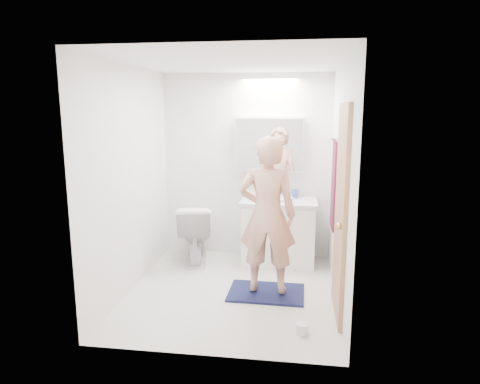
% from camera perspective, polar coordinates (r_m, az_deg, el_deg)
% --- Properties ---
extents(floor, '(2.50, 2.50, 0.00)m').
position_cam_1_polar(floor, '(4.73, -1.04, -13.16)').
color(floor, silver).
rests_on(floor, ground).
extents(ceiling, '(2.50, 2.50, 0.00)m').
position_cam_1_polar(ceiling, '(4.34, -1.16, 17.15)').
color(ceiling, white).
rests_on(ceiling, floor).
extents(wall_back, '(2.50, 0.00, 2.50)m').
position_cam_1_polar(wall_back, '(5.60, 0.90, 3.46)').
color(wall_back, white).
rests_on(wall_back, floor).
extents(wall_front, '(2.50, 0.00, 2.50)m').
position_cam_1_polar(wall_front, '(3.17, -4.62, -2.45)').
color(wall_front, white).
rests_on(wall_front, floor).
extents(wall_left, '(0.00, 2.50, 2.50)m').
position_cam_1_polar(wall_left, '(4.67, -14.55, 1.59)').
color(wall_left, white).
rests_on(wall_left, floor).
extents(wall_right, '(0.00, 2.50, 2.50)m').
position_cam_1_polar(wall_right, '(4.34, 13.39, 0.95)').
color(wall_right, white).
rests_on(wall_right, floor).
extents(vanity_cabinet, '(0.90, 0.55, 0.78)m').
position_cam_1_polar(vanity_cabinet, '(5.45, 5.20, -5.50)').
color(vanity_cabinet, white).
rests_on(vanity_cabinet, floor).
extents(countertop, '(0.95, 0.58, 0.04)m').
position_cam_1_polar(countertop, '(5.35, 5.28, -1.29)').
color(countertop, silver).
rests_on(countertop, vanity_cabinet).
extents(sink_basin, '(0.36, 0.36, 0.03)m').
position_cam_1_polar(sink_basin, '(5.37, 5.30, -0.86)').
color(sink_basin, silver).
rests_on(sink_basin, countertop).
extents(faucet, '(0.02, 0.02, 0.16)m').
position_cam_1_polar(faucet, '(5.55, 5.40, 0.20)').
color(faucet, silver).
rests_on(faucet, countertop).
extents(medicine_cabinet, '(0.88, 0.14, 0.70)m').
position_cam_1_polar(medicine_cabinet, '(5.47, 3.95, 6.41)').
color(medicine_cabinet, white).
rests_on(medicine_cabinet, wall_back).
extents(mirror_panel, '(0.84, 0.01, 0.66)m').
position_cam_1_polar(mirror_panel, '(5.39, 3.90, 6.35)').
color(mirror_panel, silver).
rests_on(mirror_panel, medicine_cabinet).
extents(toilet, '(0.56, 0.81, 0.76)m').
position_cam_1_polar(toilet, '(5.49, -6.04, -5.48)').
color(toilet, white).
rests_on(toilet, floor).
extents(bath_rug, '(0.81, 0.56, 0.02)m').
position_cam_1_polar(bath_rug, '(4.67, 3.56, -13.37)').
color(bath_rug, '#151F42').
rests_on(bath_rug, floor).
extents(person, '(0.60, 0.40, 1.64)m').
position_cam_1_polar(person, '(4.38, 3.69, -3.14)').
color(person, tan).
rests_on(person, bath_rug).
extents(door, '(0.04, 0.80, 2.00)m').
position_cam_1_polar(door, '(4.04, 13.44, -2.69)').
color(door, tan).
rests_on(door, wall_right).
extents(door_knob, '(0.06, 0.06, 0.06)m').
position_cam_1_polar(door_knob, '(3.76, 13.22, -4.49)').
color(door_knob, gold).
rests_on(door_knob, door).
extents(towel, '(0.02, 0.42, 1.00)m').
position_cam_1_polar(towel, '(4.90, 12.49, 0.92)').
color(towel, '#111236').
rests_on(towel, wall_right).
extents(towel_hook, '(0.07, 0.02, 0.02)m').
position_cam_1_polar(towel_hook, '(4.84, 12.59, 7.00)').
color(towel_hook, silver).
rests_on(towel_hook, wall_right).
extents(soap_bottle_a, '(0.11, 0.11, 0.21)m').
position_cam_1_polar(soap_bottle_a, '(5.50, 2.05, 0.42)').
color(soap_bottle_a, '#D3D088').
rests_on(soap_bottle_a, countertop).
extents(soap_bottle_b, '(0.10, 0.10, 0.16)m').
position_cam_1_polar(soap_bottle_b, '(5.52, 3.42, 0.17)').
color(soap_bottle_b, '#548BB4').
rests_on(soap_bottle_b, countertop).
extents(toothbrush_cup, '(0.13, 0.13, 0.10)m').
position_cam_1_polar(toothbrush_cup, '(5.49, 7.42, -0.27)').
color(toothbrush_cup, '#4557CF').
rests_on(toothbrush_cup, countertop).
extents(toilet_paper_roll, '(0.11, 0.11, 0.10)m').
position_cam_1_polar(toilet_paper_roll, '(3.93, 8.37, -17.79)').
color(toilet_paper_roll, white).
rests_on(toilet_paper_roll, floor).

